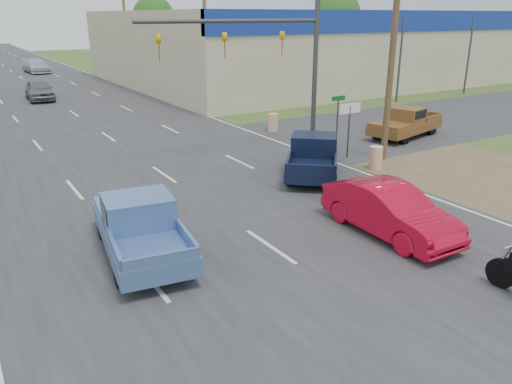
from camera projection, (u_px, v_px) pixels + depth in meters
main_road at (50, 98)px, 39.84m from camera, size 15.00×180.00×0.02m
cross_road at (147, 163)px, 22.23m from camera, size 120.00×10.00×0.02m
dirt_verge at (460, 170)px, 21.28m from camera, size 8.00×18.00×0.01m
big_box_store at (354, 43)px, 54.56m from camera, size 50.00×28.10×6.60m
utility_pole_1 at (394, 38)px, 21.16m from camera, size 2.00×0.28×10.00m
utility_pole_2 at (205, 29)px, 35.57m from camera, size 2.00×0.28×10.00m
utility_pole_3 at (125, 25)px, 49.99m from camera, size 2.00×0.28×10.00m
tree_3 at (337, 15)px, 89.10m from camera, size 8.40×8.40×10.40m
tree_5 at (154, 17)px, 96.81m from camera, size 7.98×7.98×9.88m
barrel_0 at (376, 158)px, 21.23m from camera, size 0.56×0.56×1.00m
barrel_1 at (273, 122)px, 28.23m from camera, size 0.56×0.56×1.00m
lane_sign at (349, 117)px, 22.46m from camera, size 1.20×0.08×2.52m
street_name_sign at (337, 117)px, 24.06m from camera, size 0.80×0.08×2.61m
signal_mast at (270, 49)px, 22.71m from camera, size 9.12×0.40×7.00m
red_convertible at (389, 211)px, 14.81m from camera, size 1.68×4.60×1.51m
blue_pickup at (139, 224)px, 13.63m from camera, size 2.62×5.26×1.67m
navy_pickup at (314, 154)px, 20.53m from camera, size 4.72×5.06×1.66m
brown_pickup at (405, 122)px, 26.69m from camera, size 5.17×2.96×1.61m
distant_car_grey at (39, 90)px, 38.45m from camera, size 2.05×4.64×1.55m
distant_car_silver at (36, 66)px, 56.66m from camera, size 2.58×5.49×1.55m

